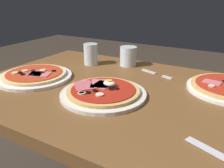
{
  "coord_description": "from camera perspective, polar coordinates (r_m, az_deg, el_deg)",
  "views": [
    {
      "loc": [
        0.35,
        -0.69,
        1.05
      ],
      "look_at": [
        -0.02,
        -0.04,
        0.75
      ],
      "focal_mm": 36.95,
      "sensor_mm": 36.0,
      "label": 1
    }
  ],
  "objects": [
    {
      "name": "dining_table",
      "position": [
        0.89,
        2.2,
        -8.5
      ],
      "size": [
        1.12,
        0.75,
        0.72
      ],
      "color": "brown",
      "rests_on": "ground"
    },
    {
      "name": "pizza_foreground",
      "position": [
        0.78,
        -2.21,
        -2.04
      ],
      "size": [
        0.29,
        0.29,
        0.05
      ],
      "color": "silver",
      "rests_on": "dining_table"
    },
    {
      "name": "pizza_across_right",
      "position": [
        0.99,
        -18.57,
        2.02
      ],
      "size": [
        0.3,
        0.3,
        0.03
      ],
      "color": "white",
      "rests_on": "dining_table"
    },
    {
      "name": "water_glass_near",
      "position": [
        1.12,
        -5.24,
        7.02
      ],
      "size": [
        0.07,
        0.07,
        0.1
      ],
      "color": "silver",
      "rests_on": "dining_table"
    },
    {
      "name": "water_glass_far",
      "position": [
        1.1,
        4.05,
        6.6
      ],
      "size": [
        0.08,
        0.08,
        0.09
      ],
      "color": "silver",
      "rests_on": "dining_table"
    },
    {
      "name": "fork",
      "position": [
        1.01,
        10.35,
        2.68
      ],
      "size": [
        0.15,
        0.07,
        0.0
      ],
      "color": "silver",
      "rests_on": "dining_table"
    }
  ]
}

